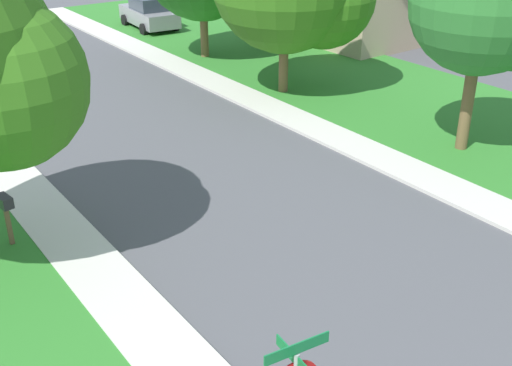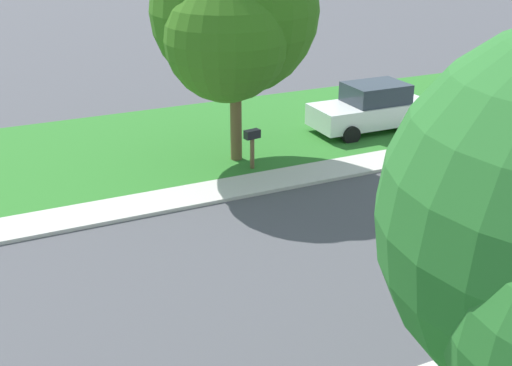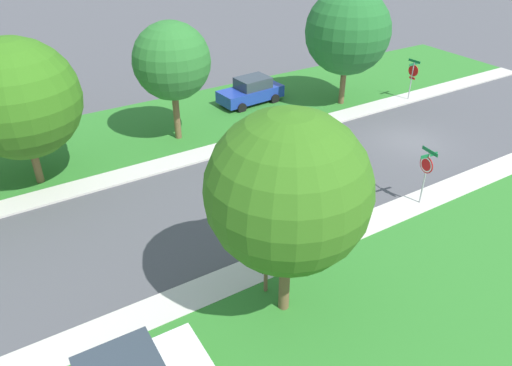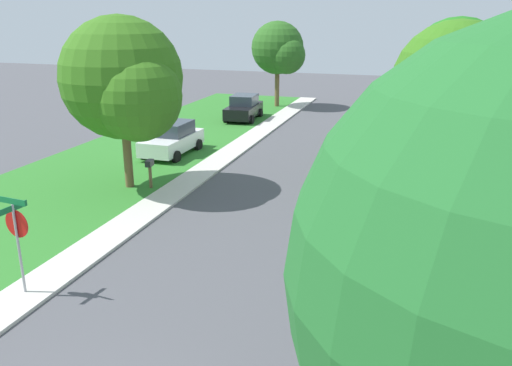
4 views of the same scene
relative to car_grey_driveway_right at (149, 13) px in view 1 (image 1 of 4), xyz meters
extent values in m
cube|color=beige|center=(-2.50, -19.68, -0.82)|extent=(1.40, 56.00, 0.10)
cube|color=#2D7528|center=(2.20, -19.68, -0.83)|extent=(8.00, 56.00, 0.08)
cube|color=beige|center=(-11.90, -19.68, -0.82)|extent=(1.40, 56.00, 0.10)
cube|color=#146B38|center=(-11.95, -27.21, 1.82)|extent=(0.92, 0.12, 0.16)
cube|color=#146B38|center=(-11.95, -27.21, 1.63)|extent=(0.12, 0.92, 0.16)
cube|color=gray|center=(0.00, 0.05, -0.17)|extent=(2.12, 4.42, 0.76)
cube|color=#2D3842|center=(-0.01, -0.15, 0.55)|extent=(1.75, 2.21, 0.68)
cylinder|color=black|center=(-0.79, 1.45, -0.55)|extent=(0.29, 0.66, 0.64)
cylinder|color=black|center=(1.00, 1.31, -0.55)|extent=(0.29, 0.66, 0.64)
cylinder|color=black|center=(-0.99, -1.21, -0.55)|extent=(0.29, 0.66, 0.64)
cylinder|color=black|center=(0.80, -1.34, -0.55)|extent=(0.29, 0.66, 0.64)
cylinder|color=brown|center=(-0.98, -13.00, 0.34)|extent=(0.36, 0.36, 2.43)
cylinder|color=brown|center=(0.00, -20.70, 0.66)|extent=(0.36, 0.36, 3.07)
sphere|color=#2A6E2B|center=(0.00, -20.70, 3.64)|extent=(4.13, 4.13, 4.13)
cylinder|color=brown|center=(-0.71, -6.81, 0.39)|extent=(0.36, 0.36, 2.53)
cube|color=tan|center=(8.64, -7.82, 0.63)|extent=(8.67, 7.52, 3.00)
cube|color=#51331E|center=(8.50, -4.20, 0.18)|extent=(1.00, 0.10, 2.10)
cube|color=brown|center=(-13.03, -18.24, -0.35)|extent=(0.10, 0.10, 1.05)
cube|color=black|center=(-13.03, -18.24, 0.31)|extent=(0.31, 0.51, 0.26)
camera|label=1|loc=(-15.86, -31.77, 6.97)|focal=44.84mm
camera|label=2|loc=(3.91, -26.19, 6.52)|focal=45.77mm
camera|label=3|loc=(-23.69, -11.25, 11.37)|focal=34.15mm
camera|label=4|loc=(-2.21, -37.30, 6.39)|focal=36.96mm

